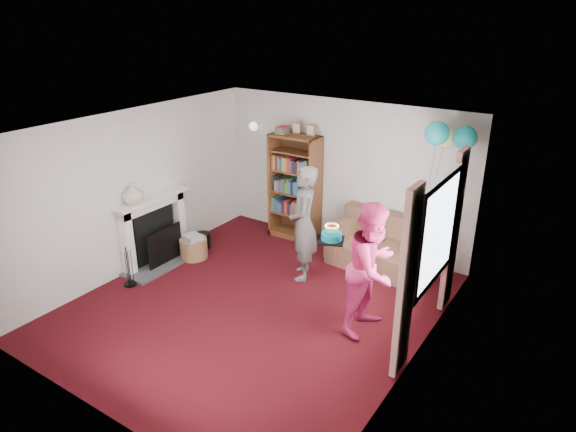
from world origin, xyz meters
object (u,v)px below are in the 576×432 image
Objects in this scene: birthday_cake at (332,236)px; bookcase at (296,188)px; sofa at (383,248)px; person_striped at (303,224)px; person_magenta at (373,268)px.

bookcase is at bearing 133.32° from birthday_cake.
birthday_cake is at bearing -87.82° from sofa.
birthday_cake is at bearing -46.68° from bookcase.
person_striped reaches higher than person_magenta.
person_striped is at bearing -126.71° from sofa.
bookcase is 1.53m from person_striped.
person_striped is 1.02× the size of person_magenta.
person_striped is at bearing -52.98° from bookcase.
person_magenta is (2.35, -1.90, -0.05)m from bookcase.
sofa is at bearing 23.92° from person_magenta.
person_striped reaches higher than birthday_cake.
person_magenta is at bearing -38.98° from bookcase.
person_magenta is 0.68m from birthday_cake.
bookcase is 1.20× the size of person_magenta.
person_magenta reaches higher than sofa.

